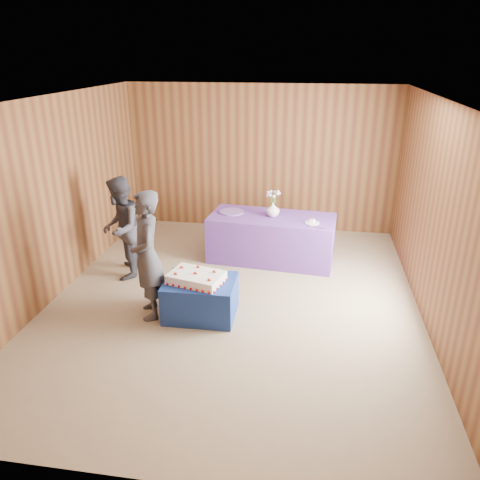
% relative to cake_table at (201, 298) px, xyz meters
% --- Properties ---
extents(ground, '(6.00, 6.00, 0.00)m').
position_rel_cake_table_xyz_m(ground, '(0.36, 0.43, -0.25)').
color(ground, gray).
rests_on(ground, ground).
extents(room_shell, '(5.04, 6.04, 2.72)m').
position_rel_cake_table_xyz_m(room_shell, '(0.36, 0.43, 1.55)').
color(room_shell, brown).
rests_on(room_shell, ground).
extents(cake_table, '(0.91, 0.71, 0.50)m').
position_rel_cake_table_xyz_m(cake_table, '(0.00, 0.00, 0.00)').
color(cake_table, navy).
rests_on(cake_table, ground).
extents(serving_table, '(2.08, 1.08, 0.75)m').
position_rel_cake_table_xyz_m(serving_table, '(0.74, 1.91, 0.12)').
color(serving_table, '#583696').
rests_on(serving_table, ground).
extents(sheet_cake, '(0.79, 0.63, 0.16)m').
position_rel_cake_table_xyz_m(sheet_cake, '(-0.04, -0.03, 0.31)').
color(sheet_cake, white).
rests_on(sheet_cake, cake_table).
extents(vase, '(0.27, 0.27, 0.23)m').
position_rel_cake_table_xyz_m(vase, '(0.75, 1.94, 0.61)').
color(vase, silver).
rests_on(vase, serving_table).
extents(flower_spray, '(0.23, 0.23, 0.18)m').
position_rel_cake_table_xyz_m(flower_spray, '(0.75, 1.94, 0.87)').
color(flower_spray, '#396829').
rests_on(flower_spray, vase).
extents(platter, '(0.49, 0.49, 0.02)m').
position_rel_cake_table_xyz_m(platter, '(0.06, 2.02, 0.51)').
color(platter, '#7153A7').
rests_on(platter, serving_table).
extents(plate, '(0.23, 0.23, 0.01)m').
position_rel_cake_table_xyz_m(plate, '(1.38, 1.71, 0.51)').
color(plate, silver).
rests_on(plate, serving_table).
extents(cake_slice, '(0.08, 0.07, 0.08)m').
position_rel_cake_table_xyz_m(cake_slice, '(1.38, 1.71, 0.54)').
color(cake_slice, white).
rests_on(cake_slice, plate).
extents(knife, '(0.26, 0.07, 0.00)m').
position_rel_cake_table_xyz_m(knife, '(1.43, 1.51, 0.50)').
color(knife, '#B6B7BB').
rests_on(knife, serving_table).
extents(guest_left, '(0.62, 0.72, 1.68)m').
position_rel_cake_table_xyz_m(guest_left, '(-0.65, -0.08, 0.59)').
color(guest_left, '#363640').
rests_on(guest_left, ground).
extents(guest_right, '(0.73, 0.86, 1.55)m').
position_rel_cake_table_xyz_m(guest_right, '(-1.43, 0.96, 0.53)').
color(guest_right, '#34343F').
rests_on(guest_right, ground).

